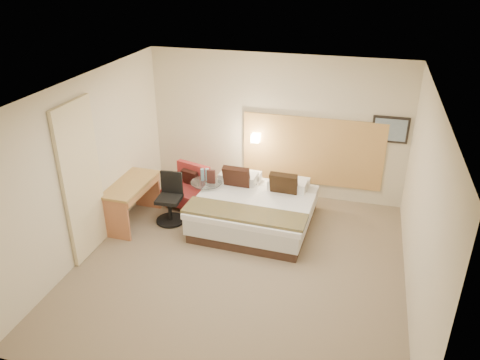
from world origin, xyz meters
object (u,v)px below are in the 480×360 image
(bed, at_px, (255,209))
(lounge_chair, at_px, (188,189))
(side_table, at_px, (207,196))
(desk_chair, at_px, (170,202))
(desk, at_px, (132,192))

(bed, distance_m, lounge_chair, 1.44)
(side_table, bearing_deg, bed, -9.79)
(bed, height_order, lounge_chair, bed)
(bed, height_order, desk_chair, bed)
(bed, height_order, side_table, bed)
(bed, xyz_separation_m, desk, (-2.05, -0.48, 0.29))
(side_table, xyz_separation_m, desk, (-1.12, -0.64, 0.25))
(bed, bearing_deg, desk, -166.76)
(bed, bearing_deg, lounge_chair, 164.44)
(lounge_chair, height_order, desk, desk)
(lounge_chair, height_order, desk_chair, desk_chair)
(lounge_chair, bearing_deg, desk_chair, -95.91)
(desk, bearing_deg, bed, 13.24)
(bed, distance_m, desk, 2.13)
(bed, height_order, desk, bed)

